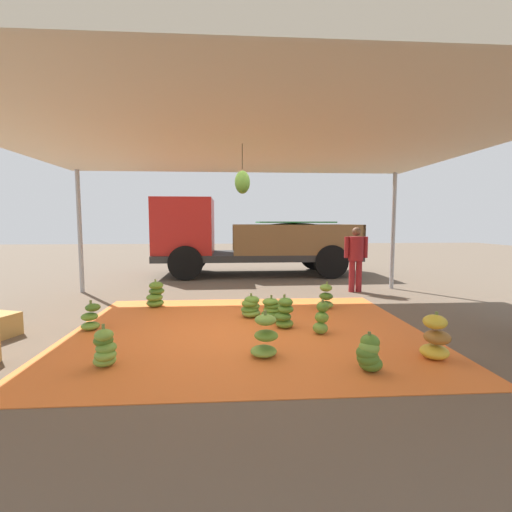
% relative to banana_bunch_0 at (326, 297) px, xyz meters
% --- Properties ---
extents(ground_plane, '(40.00, 40.00, 0.00)m').
position_rel_banana_bunch_0_xyz_m(ground_plane, '(-1.58, 1.72, -0.23)').
color(ground_plane, brown).
extents(tarp_orange, '(5.32, 4.42, 0.01)m').
position_rel_banana_bunch_0_xyz_m(tarp_orange, '(-1.58, -1.28, -0.22)').
color(tarp_orange, orange).
rests_on(tarp_orange, ground).
extents(tent_canopy, '(8.00, 7.00, 2.95)m').
position_rel_banana_bunch_0_xyz_m(tent_canopy, '(-1.58, -1.36, 2.63)').
color(tent_canopy, '#9EA0A5').
rests_on(tent_canopy, ground).
extents(banana_bunch_0, '(0.40, 0.41, 0.53)m').
position_rel_banana_bunch_0_xyz_m(banana_bunch_0, '(0.00, 0.00, 0.00)').
color(banana_bunch_0, '#6B9E38').
rests_on(banana_bunch_0, tarp_orange).
extents(banana_bunch_1, '(0.46, 0.46, 0.45)m').
position_rel_banana_bunch_0_xyz_m(banana_bunch_1, '(-1.14, -0.82, -0.04)').
color(banana_bunch_1, '#60932D').
rests_on(banana_bunch_1, tarp_orange).
extents(banana_bunch_2, '(0.47, 0.47, 0.54)m').
position_rel_banana_bunch_0_xyz_m(banana_bunch_2, '(-3.31, 0.36, 0.01)').
color(banana_bunch_2, '#60932D').
rests_on(banana_bunch_2, tarp_orange).
extents(banana_bunch_3, '(0.32, 0.31, 0.52)m').
position_rel_banana_bunch_0_xyz_m(banana_bunch_3, '(-0.47, -1.53, 0.01)').
color(banana_bunch_3, '#6B9E38').
rests_on(banana_bunch_3, tarp_orange).
extents(banana_bunch_4, '(0.45, 0.48, 0.42)m').
position_rel_banana_bunch_0_xyz_m(banana_bunch_4, '(-1.48, -0.52, -0.04)').
color(banana_bunch_4, '#75A83D').
rests_on(banana_bunch_4, tarp_orange).
extents(banana_bunch_5, '(0.36, 0.35, 0.44)m').
position_rel_banana_bunch_0_xyz_m(banana_bunch_5, '(-0.28, -2.90, -0.02)').
color(banana_bunch_5, '#477523').
rests_on(banana_bunch_5, tarp_orange).
extents(banana_bunch_6, '(0.35, 0.36, 0.50)m').
position_rel_banana_bunch_0_xyz_m(banana_bunch_6, '(-3.26, -2.59, -0.01)').
color(banana_bunch_6, '#75A83D').
rests_on(banana_bunch_6, tarp_orange).
extents(banana_bunch_7, '(0.41, 0.40, 0.53)m').
position_rel_banana_bunch_0_xyz_m(banana_bunch_7, '(-0.98, -1.21, 0.00)').
color(banana_bunch_7, '#60932D').
rests_on(banana_bunch_7, tarp_orange).
extents(banana_bunch_8, '(0.46, 0.46, 0.58)m').
position_rel_banana_bunch_0_xyz_m(banana_bunch_8, '(-1.40, -2.38, 0.02)').
color(banana_bunch_8, '#75A83D').
rests_on(banana_bunch_8, tarp_orange).
extents(banana_bunch_9, '(0.37, 0.37, 0.46)m').
position_rel_banana_bunch_0_xyz_m(banana_bunch_9, '(-3.99, -1.10, -0.03)').
color(banana_bunch_9, '#6B9E38').
rests_on(banana_bunch_9, tarp_orange).
extents(banana_bunch_10, '(0.40, 0.40, 0.58)m').
position_rel_banana_bunch_0_xyz_m(banana_bunch_10, '(0.65, -2.62, 0.03)').
color(banana_bunch_10, gold).
rests_on(banana_bunch_10, tarp_orange).
extents(cargo_truck_main, '(6.34, 2.39, 2.40)m').
position_rel_banana_bunch_0_xyz_m(cargo_truck_main, '(-1.33, 4.74, 0.95)').
color(cargo_truck_main, '#2D2D2D').
rests_on(cargo_truck_main, ground).
extents(worker_0, '(0.57, 0.35, 1.55)m').
position_rel_banana_bunch_0_xyz_m(worker_0, '(1.15, 1.66, 0.68)').
color(worker_0, maroon).
rests_on(worker_0, ground).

